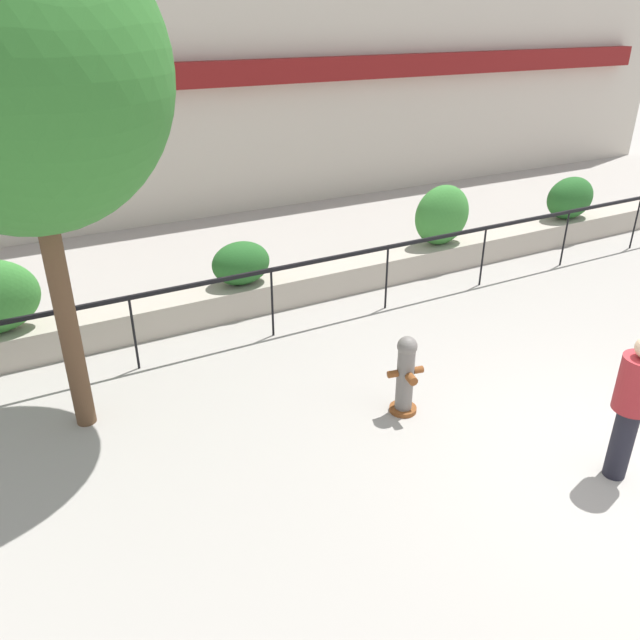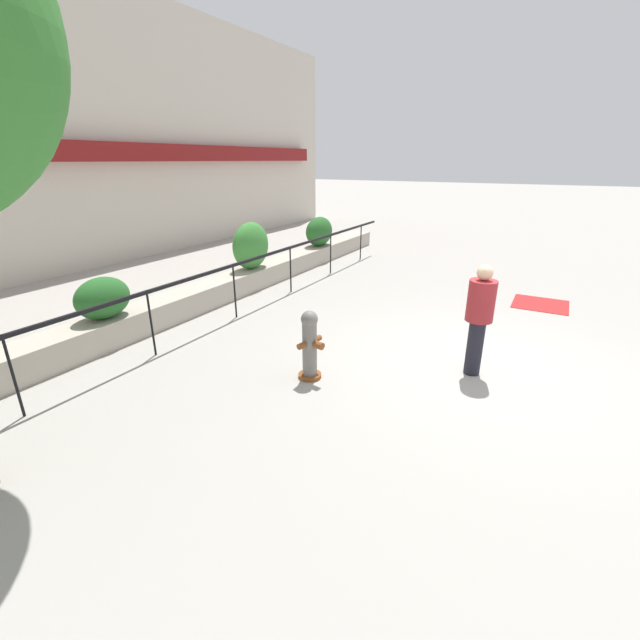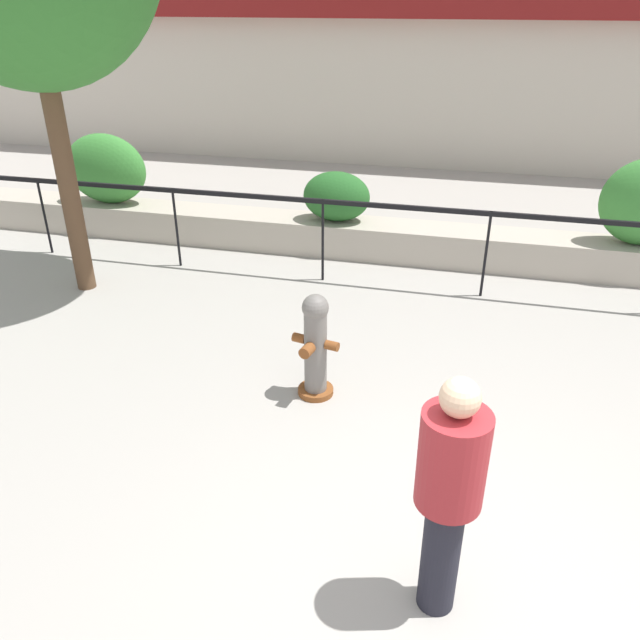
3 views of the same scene
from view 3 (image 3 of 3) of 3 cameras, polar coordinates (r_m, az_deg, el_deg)
The scene contains 7 objects.
ground_plane at distance 4.52m, azimuth 13.16°, elevation -24.64°, with size 120.00×120.00×0.00m, color #9E9991.
planter_wall_low at distance 9.41m, azimuth 14.75°, elevation 6.34°, with size 18.00×0.70×0.50m, color #ADA393.
fence_railing_segment at distance 8.12m, azimuth 15.29°, elevation 8.66°, with size 15.00×0.05×1.15m.
hedge_bush_0 at distance 10.80m, azimuth -19.00°, elevation 12.94°, with size 1.37×0.67×1.10m, color #387F33.
hedge_bush_1 at distance 9.41m, azimuth 1.51°, elevation 11.23°, with size 1.00×0.68×0.73m, color #235B23.
fire_hydrant at distance 5.96m, azimuth -0.44°, elevation -2.33°, with size 0.48×0.46×1.08m.
pedestrian at distance 3.83m, azimuth 11.71°, elevation -14.70°, with size 0.54×0.54×1.73m.
Camera 3 is at (-0.27, -2.82, 3.53)m, focal length 35.00 mm.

